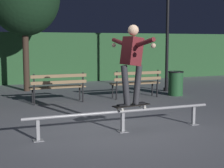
# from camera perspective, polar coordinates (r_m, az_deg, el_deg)

# --- Properties ---
(ground_plane) EXTENTS (90.00, 90.00, 0.00)m
(ground_plane) POSITION_cam_1_polar(r_m,az_deg,el_deg) (6.89, 1.14, -7.64)
(ground_plane) COLOR slate
(hedge_backdrop) EXTENTS (24.00, 1.20, 2.16)m
(hedge_backdrop) POSITION_cam_1_polar(r_m,az_deg,el_deg) (15.28, -11.95, 4.39)
(hedge_backdrop) COLOR #2D5B33
(hedge_backdrop) RESTS_ON ground
(grind_rail) EXTENTS (3.87, 0.18, 0.44)m
(grind_rail) POSITION_cam_1_polar(r_m,az_deg,el_deg) (6.63, 1.81, -5.23)
(grind_rail) COLOR #9E9EA3
(grind_rail) RESTS_ON ground
(skateboard) EXTENTS (0.80, 0.33, 0.09)m
(skateboard) POSITION_cam_1_polar(r_m,az_deg,el_deg) (6.67, 3.29, -3.64)
(skateboard) COLOR black
(skateboard) RESTS_ON grind_rail
(skateboarder) EXTENTS (0.63, 1.39, 1.56)m
(skateboarder) POSITION_cam_1_polar(r_m,az_deg,el_deg) (6.57, 3.37, 4.42)
(skateboarder) COLOR black
(skateboarder) RESTS_ON skateboard
(park_bench_left_center) EXTENTS (1.60, 0.42, 0.88)m
(park_bench_left_center) POSITION_cam_1_polar(r_m,az_deg,el_deg) (9.84, -9.03, -0.12)
(park_bench_left_center) COLOR black
(park_bench_left_center) RESTS_ON ground
(park_bench_right_center) EXTENTS (1.60, 0.42, 0.88)m
(park_bench_right_center) POSITION_cam_1_polar(r_m,az_deg,el_deg) (10.65, 4.10, 0.50)
(park_bench_right_center) COLOR black
(park_bench_right_center) RESTS_ON ground
(lamp_post_right) EXTENTS (0.32, 0.32, 3.90)m
(lamp_post_right) POSITION_cam_1_polar(r_m,az_deg,el_deg) (12.25, 9.33, 10.38)
(lamp_post_right) COLOR black
(lamp_post_right) RESTS_ON ground
(trash_can) EXTENTS (0.52, 0.52, 0.80)m
(trash_can) POSITION_cam_1_polar(r_m,az_deg,el_deg) (11.37, 10.66, 0.17)
(trash_can) COLOR #23562D
(trash_can) RESTS_ON ground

